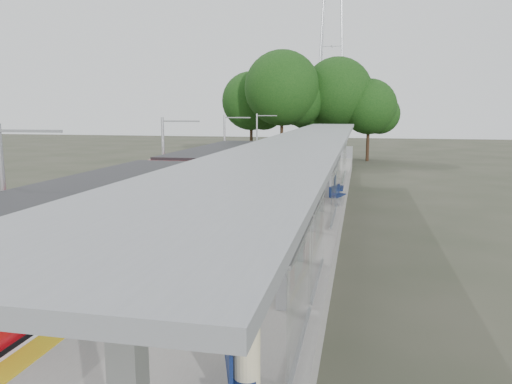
{
  "coord_description": "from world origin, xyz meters",
  "views": [
    {
      "loc": [
        3.75,
        -5.39,
        5.79
      ],
      "look_at": [
        -0.57,
        15.23,
        2.3
      ],
      "focal_mm": 35.0,
      "sensor_mm": 36.0,
      "label": 1
    }
  ],
  "objects_px": {
    "bench_far": "(337,186)",
    "litter_bin": "(300,202)",
    "bench_mid": "(336,194)",
    "train": "(171,194)",
    "info_pillar_near": "(247,354)",
    "info_pillar_far": "(321,170)",
    "bench_near": "(235,364)"
  },
  "relations": [
    {
      "from": "train",
      "to": "bench_mid",
      "type": "xyz_separation_m",
      "value": [
        7.12,
        4.88,
        -0.56
      ]
    },
    {
      "from": "train",
      "to": "info_pillar_far",
      "type": "bearing_deg",
      "value": 65.94
    },
    {
      "from": "info_pillar_near",
      "to": "info_pillar_far",
      "type": "height_order",
      "value": "info_pillar_near"
    },
    {
      "from": "train",
      "to": "bench_mid",
      "type": "height_order",
      "value": "train"
    },
    {
      "from": "train",
      "to": "litter_bin",
      "type": "xyz_separation_m",
      "value": [
        5.53,
        2.63,
        -0.61
      ]
    },
    {
      "from": "bench_mid",
      "to": "info_pillar_far",
      "type": "bearing_deg",
      "value": 118.11
    },
    {
      "from": "info_pillar_near",
      "to": "train",
      "type": "bearing_deg",
      "value": 104.83
    },
    {
      "from": "bench_near",
      "to": "info_pillar_far",
      "type": "distance_m",
      "value": 25.83
    },
    {
      "from": "bench_near",
      "to": "info_pillar_near",
      "type": "height_order",
      "value": "info_pillar_near"
    },
    {
      "from": "train",
      "to": "bench_far",
      "type": "distance_m",
      "value": 9.87
    },
    {
      "from": "bench_near",
      "to": "info_pillar_far",
      "type": "xyz_separation_m",
      "value": [
        -0.59,
        25.83,
        0.23
      ]
    },
    {
      "from": "info_pillar_near",
      "to": "info_pillar_far",
      "type": "bearing_deg",
      "value": 80.59
    },
    {
      "from": "bench_far",
      "to": "info_pillar_near",
      "type": "relative_size",
      "value": 0.84
    },
    {
      "from": "train",
      "to": "litter_bin",
      "type": "height_order",
      "value": "train"
    },
    {
      "from": "bench_near",
      "to": "bench_mid",
      "type": "relative_size",
      "value": 1.07
    },
    {
      "from": "train",
      "to": "bench_mid",
      "type": "distance_m",
      "value": 8.65
    },
    {
      "from": "litter_bin",
      "to": "bench_far",
      "type": "bearing_deg",
      "value": 70.27
    },
    {
      "from": "train",
      "to": "bench_far",
      "type": "relative_size",
      "value": 16.51
    },
    {
      "from": "train",
      "to": "litter_bin",
      "type": "relative_size",
      "value": 30.87
    },
    {
      "from": "bench_near",
      "to": "litter_bin",
      "type": "xyz_separation_m",
      "value": [
        -0.75,
        15.72,
        -0.08
      ]
    },
    {
      "from": "bench_near",
      "to": "litter_bin",
      "type": "distance_m",
      "value": 15.74
    },
    {
      "from": "train",
      "to": "info_pillar_near",
      "type": "bearing_deg",
      "value": -63.85
    },
    {
      "from": "bench_mid",
      "to": "bench_far",
      "type": "xyz_separation_m",
      "value": [
        -0.06,
        2.0,
        0.1
      ]
    },
    {
      "from": "bench_far",
      "to": "info_pillar_far",
      "type": "xyz_separation_m",
      "value": [
        -1.37,
        5.85,
        0.16
      ]
    },
    {
      "from": "info_pillar_near",
      "to": "bench_far",
      "type": "bearing_deg",
      "value": 77.26
    },
    {
      "from": "bench_mid",
      "to": "litter_bin",
      "type": "xyz_separation_m",
      "value": [
        -1.59,
        -2.25,
        -0.05
      ]
    },
    {
      "from": "bench_mid",
      "to": "info_pillar_far",
      "type": "xyz_separation_m",
      "value": [
        -1.43,
        7.85,
        0.27
      ]
    },
    {
      "from": "train",
      "to": "bench_mid",
      "type": "bearing_deg",
      "value": 34.44
    },
    {
      "from": "bench_far",
      "to": "litter_bin",
      "type": "xyz_separation_m",
      "value": [
        -1.53,
        -4.25,
        -0.15
      ]
    },
    {
      "from": "bench_mid",
      "to": "litter_bin",
      "type": "bearing_deg",
      "value": -107.42
    },
    {
      "from": "bench_far",
      "to": "litter_bin",
      "type": "bearing_deg",
      "value": -110.4
    },
    {
      "from": "info_pillar_near",
      "to": "bench_mid",
      "type": "bearing_deg",
      "value": 76.91
    }
  ]
}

